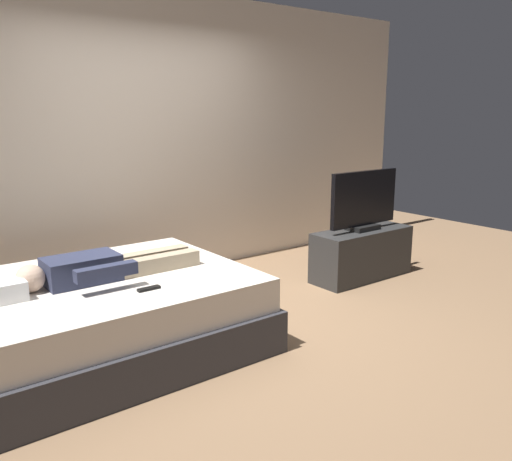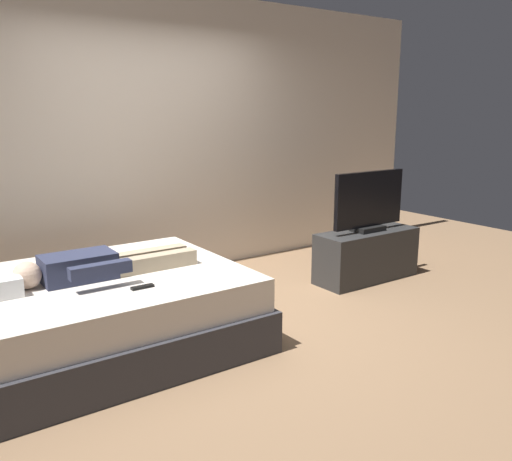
% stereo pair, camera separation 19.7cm
% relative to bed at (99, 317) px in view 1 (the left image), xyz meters
% --- Properties ---
extents(ground_plane, '(10.00, 10.00, 0.00)m').
position_rel_bed_xyz_m(ground_plane, '(1.05, -0.21, -0.26)').
color(ground_plane, '#8C6B4C').
extents(back_wall, '(6.40, 0.10, 2.80)m').
position_rel_bed_xyz_m(back_wall, '(1.45, 1.42, 1.14)').
color(back_wall, beige).
rests_on(back_wall, ground).
extents(bed, '(2.09, 1.60, 0.54)m').
position_rel_bed_xyz_m(bed, '(0.00, 0.00, 0.00)').
color(bed, '#333338').
rests_on(bed, ground).
extents(person, '(1.26, 0.46, 0.18)m').
position_rel_bed_xyz_m(person, '(0.03, -0.02, 0.36)').
color(person, '#2D334C').
rests_on(person, bed).
extents(remote, '(0.15, 0.04, 0.02)m').
position_rel_bed_xyz_m(remote, '(0.18, -0.43, 0.28)').
color(remote, black).
rests_on(remote, bed).
extents(tv_stand, '(1.10, 0.40, 0.50)m').
position_rel_bed_xyz_m(tv_stand, '(2.76, 0.04, -0.01)').
color(tv_stand, '#2D2D2D').
rests_on(tv_stand, ground).
extents(tv, '(0.88, 0.20, 0.59)m').
position_rel_bed_xyz_m(tv, '(2.76, 0.04, 0.52)').
color(tv, black).
rests_on(tv, tv_stand).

